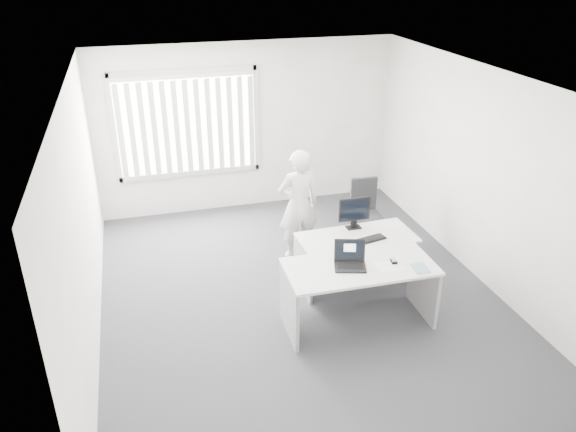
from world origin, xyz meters
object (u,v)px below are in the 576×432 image
object	(u,v)px
desk_near	(359,282)
monitor	(354,213)
desk_far	(356,250)
person	(298,205)
office_chair	(365,223)
laptop	(351,257)

from	to	relation	value
desk_near	monitor	size ratio (longest dim) A/B	4.02
monitor	desk_far	bearing A→B (deg)	-100.95
monitor	person	bearing A→B (deg)	131.51
desk_near	office_chair	size ratio (longest dim) A/B	1.79
laptop	monitor	world-z (taller)	monitor
desk_near	office_chair	bearing A→B (deg)	66.10
desk_far	office_chair	world-z (taller)	office_chair
desk_near	laptop	size ratio (longest dim) A/B	4.91
person	monitor	distance (m)	0.88
office_chair	monitor	distance (m)	1.16
laptop	desk_far	bearing A→B (deg)	79.76
desk_near	desk_far	size ratio (longest dim) A/B	1.14
person	desk_far	bearing A→B (deg)	117.10
person	laptop	xyz separation A→B (m)	(0.09, -1.77, 0.11)
desk_far	laptop	distance (m)	1.06
desk_far	monitor	xyz separation A→B (m)	(0.05, 0.25, 0.41)
desk_far	desk_near	bearing A→B (deg)	-112.08
desk_far	person	xyz separation A→B (m)	(-0.53, 0.91, 0.32)
office_chair	monitor	xyz separation A→B (m)	(-0.54, -0.83, 0.61)
office_chair	laptop	size ratio (longest dim) A/B	2.75
laptop	person	bearing A→B (deg)	109.83
person	monitor	world-z (taller)	person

